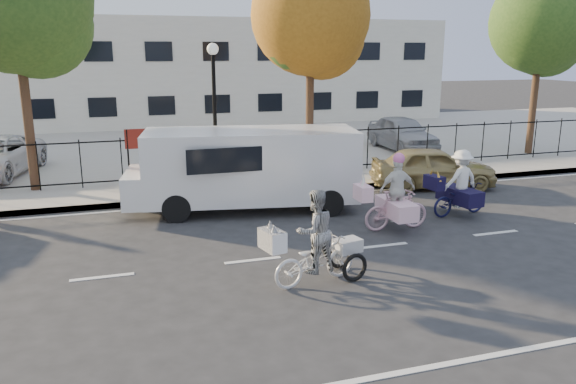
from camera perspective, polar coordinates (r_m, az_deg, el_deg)
name	(u,v)px	position (r m, az deg, el deg)	size (l,w,h in m)	color
ground	(253,260)	(11.83, -3.59, -6.96)	(120.00, 120.00, 0.00)	#333334
road_markings	(253,260)	(11.82, -3.59, -6.93)	(60.00, 9.52, 0.01)	silver
curb	(211,198)	(16.52, -7.83, -0.61)	(60.00, 0.10, 0.15)	#A8A399
sidewalk	(205,190)	(17.53, -8.42, 0.23)	(60.00, 2.20, 0.15)	#A8A399
parking_lot	(173,145)	(26.19, -11.57, 4.72)	(60.00, 15.60, 0.15)	#A8A399
iron_fence	(199,157)	(18.42, -9.06, 3.51)	(58.00, 0.06, 1.50)	black
building	(153,72)	(35.84, -13.58, 11.81)	(34.00, 10.00, 6.00)	silver
lamppost	(214,88)	(17.83, -7.53, 10.39)	(0.36, 0.36, 4.33)	black
street_sign	(139,146)	(17.76, -14.85, 4.52)	(0.85, 0.06, 1.80)	black
zebra_trike	(315,248)	(10.50, 2.78, -5.66)	(2.12, 1.14, 1.81)	white
unicorn_bike	(395,202)	(13.81, 10.87, -0.99)	(1.88, 1.30, 1.91)	#D4A1B0
bull_bike	(459,189)	(15.45, 17.00, 0.25)	(1.93, 1.34, 1.76)	#101136
white_van	(247,166)	(15.22, -4.17, 2.61)	(6.47, 3.02, 2.19)	white
gold_sedan	(433,167)	(18.36, 14.53, 2.44)	(1.56, 3.88, 1.32)	tan
lot_car_d	(402,133)	(24.37, 11.52, 5.91)	(1.69, 4.19, 1.43)	#A1A3A9
tree_west	(21,5)	(18.34, -25.52, 16.76)	(4.29, 4.29, 7.86)	#442D1D
tree_mid	(314,22)	(19.88, 2.65, 16.90)	(4.05, 4.05, 7.43)	#442D1D
tree_east	(543,28)	(25.08, 24.51, 14.96)	(3.99, 3.99, 7.32)	#442D1D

